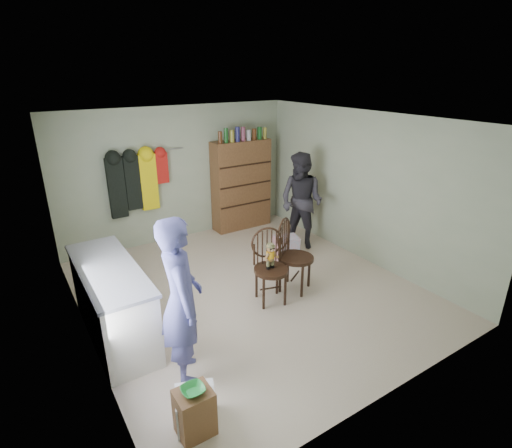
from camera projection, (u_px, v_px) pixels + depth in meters
ground_plane at (249, 290)px, 5.99m from camera, size 5.00×5.00×0.00m
room_walls at (229, 180)px, 5.83m from camera, size 5.00×5.00×5.00m
counter at (113, 302)px, 4.83m from camera, size 0.64×1.86×0.94m
stool at (195, 412)px, 3.57m from camera, size 0.32×0.28×0.46m
bowl at (193, 390)px, 3.48m from camera, size 0.21×0.21×0.05m
plastic_tub at (196, 408)px, 3.69m from camera, size 0.46×0.45×0.34m
chair_front at (270, 262)px, 5.54m from camera, size 0.58×0.58×1.07m
chair_far at (292, 252)px, 5.84m from camera, size 0.68×0.68×1.11m
striped_bag at (286, 248)px, 6.89m from camera, size 0.47×0.41×0.42m
person_left at (181, 301)px, 4.04m from camera, size 0.58×0.75×1.82m
person_right at (301, 201)px, 7.18m from camera, size 0.90×1.02×1.75m
dresser at (241, 184)px, 8.08m from camera, size 1.20×0.39×2.08m
coat_rack at (137, 182)px, 6.98m from camera, size 1.42×0.12×1.09m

